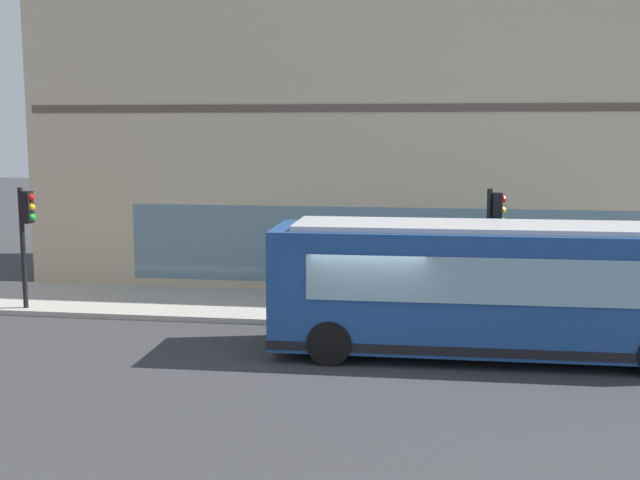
# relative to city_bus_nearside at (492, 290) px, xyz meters

# --- Properties ---
(ground) EXTENTS (120.00, 120.00, 0.00)m
(ground) POSITION_rel_city_bus_nearside_xyz_m (-0.53, 2.73, -1.55)
(ground) COLOR #38383A
(sidewalk_curb) EXTENTS (3.95, 40.00, 0.15)m
(sidewalk_curb) POSITION_rel_city_bus_nearside_xyz_m (4.05, 2.73, -1.48)
(sidewalk_curb) COLOR #B2ADA3
(sidewalk_curb) RESTS_ON ground
(building_corner) EXTENTS (7.50, 23.35, 10.55)m
(building_corner) POSITION_rel_city_bus_nearside_xyz_m (9.74, 2.73, 3.71)
(building_corner) COLOR beige
(building_corner) RESTS_ON ground
(city_bus_nearside) EXTENTS (2.71, 10.07, 3.07)m
(city_bus_nearside) POSITION_rel_city_bus_nearside_xyz_m (0.00, 0.00, 0.00)
(city_bus_nearside) COLOR #1E478C
(city_bus_nearside) RESTS_ON ground
(traffic_light_near_corner) EXTENTS (0.32, 0.49, 3.53)m
(traffic_light_near_corner) POSITION_rel_city_bus_nearside_xyz_m (2.46, -0.18, 1.06)
(traffic_light_near_corner) COLOR black
(traffic_light_near_corner) RESTS_ON sidewalk_curb
(traffic_light_down_block) EXTENTS (0.32, 0.49, 3.42)m
(traffic_light_down_block) POSITION_rel_city_bus_nearside_xyz_m (2.47, 12.64, 0.98)
(traffic_light_down_block) COLOR black
(traffic_light_down_block) RESTS_ON sidewalk_curb
(fire_hydrant) EXTENTS (0.35, 0.35, 0.74)m
(fire_hydrant) POSITION_rel_city_bus_nearside_xyz_m (5.04, -0.32, -1.04)
(fire_hydrant) COLOR yellow
(fire_hydrant) RESTS_ON sidewalk_curb
(pedestrian_walking_along_curb) EXTENTS (0.32, 0.32, 1.81)m
(pedestrian_walking_along_curb) POSITION_rel_city_bus_nearside_xyz_m (4.75, -2.27, -0.36)
(pedestrian_walking_along_curb) COLOR #8C3F8C
(pedestrian_walking_along_curb) RESTS_ON sidewalk_curb
(pedestrian_near_building_entrance) EXTENTS (0.32, 0.32, 1.78)m
(pedestrian_near_building_entrance) POSITION_rel_city_bus_nearside_xyz_m (5.34, 5.84, -0.37)
(pedestrian_near_building_entrance) COLOR #3F8C4C
(pedestrian_near_building_entrance) RESTS_ON sidewalk_curb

